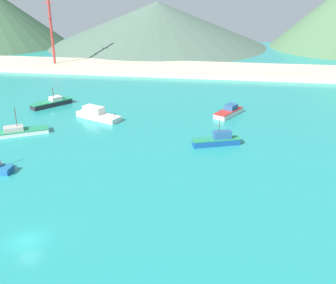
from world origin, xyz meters
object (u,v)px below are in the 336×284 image
fishing_boat_6 (229,112)px  radio_tower (51,28)px  fishing_boat_0 (52,103)px  fishing_boat_8 (218,140)px  fishing_boat_5 (97,114)px  fishing_boat_2 (20,131)px

fishing_boat_6 → radio_tower: size_ratio=0.34×
fishing_boat_0 → fishing_boat_8: (41.46, -19.21, 0.19)m
fishing_boat_6 → fishing_boat_5: bearing=-166.9°
fishing_boat_8 → fishing_boat_6: bearing=84.0°
fishing_boat_5 → fishing_boat_8: bearing=-22.9°
fishing_boat_2 → fishing_boat_8: bearing=0.5°
fishing_boat_5 → fishing_boat_6: size_ratio=1.26×
fishing_boat_5 → fishing_boat_8: (27.39, -11.56, -0.01)m
fishing_boat_2 → fishing_boat_6: fishing_boat_2 is taller
fishing_boat_2 → fishing_boat_8: fishing_boat_2 is taller
fishing_boat_2 → fishing_boat_5: (12.44, 11.94, 0.33)m
fishing_boat_5 → fishing_boat_8: 29.74m
fishing_boat_0 → fishing_boat_2: 19.66m
fishing_boat_5 → fishing_boat_6: (29.32, 6.84, -0.16)m
fishing_boat_2 → fishing_boat_5: 17.25m
fishing_boat_0 → fishing_boat_8: 45.69m
fishing_boat_0 → radio_tower: 50.52m
fishing_boat_0 → fishing_boat_2: (1.63, -19.59, -0.12)m
fishing_boat_6 → radio_tower: (-61.95, 46.04, 12.68)m
fishing_boat_2 → fishing_boat_6: (41.76, 18.79, 0.17)m
fishing_boat_8 → radio_tower: 88.95m
fishing_boat_6 → radio_tower: 78.22m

